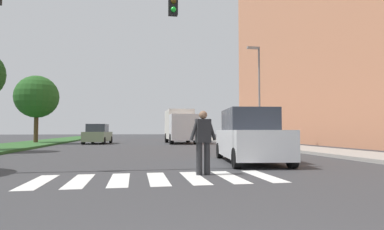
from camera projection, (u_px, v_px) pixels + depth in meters
The scene contains 11 objects.
ground_plane at pixel (141, 142), 31.20m from camera, with size 140.00×140.00×0.00m, color #38383A.
crosswalk at pixel (158, 179), 7.65m from camera, with size 5.85×2.20×0.01m.
median_strip at pixel (37, 143), 27.66m from camera, with size 4.17×64.00×0.15m, color #2D5B28.
tree_far at pixel (37, 97), 27.66m from camera, with size 3.69×3.69×5.81m.
apartment_block_right at pixel (378, 16), 27.41m from camera, with size 12.84×36.42×22.08m, color tan.
sidewalk_right at pixel (238, 142), 30.89m from camera, with size 3.00×64.00×0.15m, color #9E9991.
street_lamp_right at pixel (258, 86), 24.39m from camera, with size 1.02×0.24×7.50m.
pedestrian_performer at pixel (203, 139), 8.38m from camera, with size 0.75×0.28×1.69m.
suv_crossing at pixel (250, 137), 11.69m from camera, with size 2.49×4.80×1.97m.
sedan_midblock at pixel (98, 135), 28.15m from camera, with size 2.26×4.53×1.74m.
truck_box_delivery at pixel (180, 125), 29.18m from camera, with size 2.40×6.20×3.10m.
Camera 1 is at (-0.55, -1.70, 1.16)m, focal length 29.69 mm.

